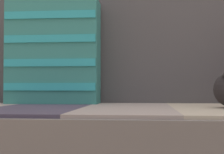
% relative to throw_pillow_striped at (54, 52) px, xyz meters
% --- Properties ---
extents(sofa_backrest, '(2.15, 0.14, 0.55)m').
position_rel_throw_pillow_striped_xyz_m(sofa_backrest, '(0.61, 0.15, 0.06)').
color(sofa_backrest, '#474242').
rests_on(sofa_backrest, couch).
extents(throw_pillow_striped, '(0.37, 0.14, 0.42)m').
position_rel_throw_pillow_striped_xyz_m(throw_pillow_striped, '(0.00, 0.00, 0.00)').
color(throw_pillow_striped, '#337A70').
rests_on(throw_pillow_striped, couch).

